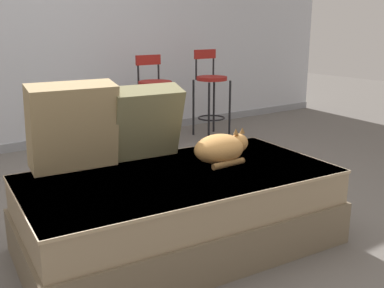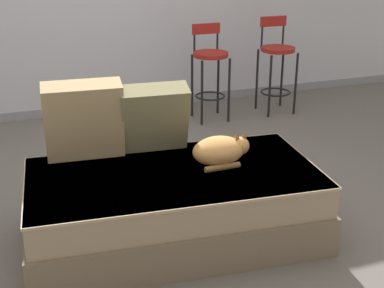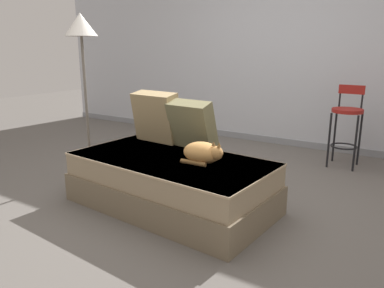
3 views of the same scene
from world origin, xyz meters
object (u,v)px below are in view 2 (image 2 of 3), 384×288
(couch, at_px, (174,205))
(throw_pillow_middle, at_px, (154,117))
(throw_pillow_corner, at_px, (84,120))
(bar_stool_near_window, at_px, (210,65))
(bar_stool_by_doorway, at_px, (277,60))
(cat, at_px, (221,150))

(couch, relative_size, throw_pillow_middle, 4.00)
(throw_pillow_corner, distance_m, bar_stool_near_window, 2.19)
(throw_pillow_middle, bearing_deg, bar_stool_by_doorway, 43.41)
(throw_pillow_middle, bearing_deg, bar_stool_near_window, 58.15)
(throw_pillow_corner, xyz_separation_m, throw_pillow_middle, (0.43, -0.03, -0.02))
(cat, bearing_deg, bar_stool_by_doorway, 54.25)
(throw_pillow_corner, distance_m, cat, 0.85)
(bar_stool_by_doorway, bearing_deg, couch, -130.78)
(couch, relative_size, bar_stool_by_doorway, 1.87)
(throw_pillow_middle, height_order, cat, throw_pillow_middle)
(couch, height_order, bar_stool_near_window, bar_stool_near_window)
(bar_stool_by_doorway, bearing_deg, cat, -125.75)
(couch, xyz_separation_m, throw_pillow_corner, (-0.44, 0.39, 0.46))
(couch, distance_m, throw_pillow_corner, 0.75)
(throw_pillow_corner, relative_size, bar_stool_near_window, 0.53)
(cat, bearing_deg, throw_pillow_middle, 133.69)
(throw_pillow_middle, relative_size, bar_stool_near_window, 0.48)
(bar_stool_near_window, bearing_deg, throw_pillow_middle, -121.85)
(cat, xyz_separation_m, bar_stool_near_window, (0.71, 1.99, 0.02))
(throw_pillow_middle, relative_size, bar_stool_by_doorway, 0.47)
(couch, xyz_separation_m, throw_pillow_middle, (-0.01, 0.36, 0.44))
(couch, distance_m, bar_stool_near_window, 2.28)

